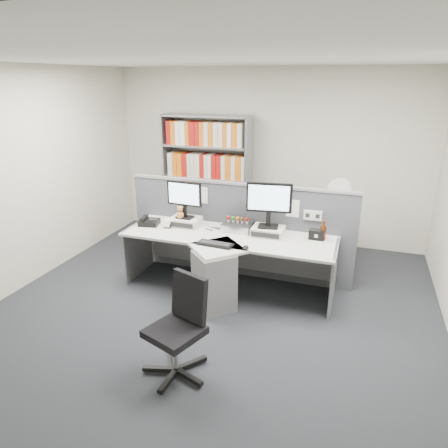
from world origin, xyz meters
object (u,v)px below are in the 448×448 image
(filing_cabinet, at_px, (335,241))
(desk_fan, at_px, (339,193))
(monitor_right, at_px, (269,201))
(shelving_unit, at_px, (207,180))
(desk_phone, at_px, (149,222))
(desk, at_px, (223,262))
(desk_calendar, at_px, (167,224))
(mouse, at_px, (246,248))
(speaker, at_px, (317,235))
(keyboard, at_px, (215,244))
(office_chair, at_px, (180,324))
(cola_bottle, at_px, (323,233))
(monitor_left, at_px, (184,197))
(desktop_pc, at_px, (238,226))

(filing_cabinet, height_order, desk_fan, desk_fan)
(monitor_right, xyz_separation_m, shelving_unit, (-1.35, 1.46, -0.17))
(desk_phone, xyz_separation_m, shelving_unit, (0.20, 1.60, 0.22))
(desk, xyz_separation_m, desk_calendar, (-0.82, 0.21, 0.31))
(desk, height_order, mouse, mouse)
(speaker, bearing_deg, shelving_unit, 143.71)
(desk, relative_size, speaker, 14.51)
(keyboard, bearing_deg, desk, 71.32)
(filing_cabinet, bearing_deg, desk_calendar, -149.61)
(mouse, distance_m, desk_fan, 1.79)
(desk_calendar, distance_m, office_chair, 1.87)
(cola_bottle, xyz_separation_m, office_chair, (-1.02, -1.84, -0.33))
(mouse, bearing_deg, monitor_left, 151.85)
(speaker, distance_m, filing_cabinet, 1.07)
(keyboard, bearing_deg, office_chair, -84.08)
(mouse, relative_size, speaker, 0.60)
(desk_calendar, xyz_separation_m, office_chair, (0.91, -1.61, -0.28))
(desk_phone, relative_size, cola_bottle, 1.15)
(keyboard, height_order, mouse, mouse)
(desk_phone, bearing_deg, monitor_left, 16.70)
(desk_phone, height_order, desk_calendar, desk_calendar)
(desk, xyz_separation_m, shelving_unit, (-0.90, 1.85, 0.52))
(cola_bottle, distance_m, shelving_unit, 2.45)
(desktop_pc, xyz_separation_m, desk_fan, (1.15, 0.95, 0.28))
(desk_calendar, bearing_deg, mouse, -16.97)
(shelving_unit, bearing_deg, desk, -64.04)
(monitor_right, height_order, mouse, monitor_right)
(keyboard, height_order, desk_phone, desk_phone)
(desk, height_order, monitor_right, monitor_right)
(desk_calendar, xyz_separation_m, filing_cabinet, (2.02, 1.18, -0.42))
(desk_calendar, bearing_deg, cola_bottle, 6.69)
(speaker, relative_size, office_chair, 0.20)
(monitor_left, bearing_deg, filing_cabinet, 28.83)
(keyboard, relative_size, filing_cabinet, 0.60)
(monitor_left, bearing_deg, desk_calendar, -135.98)
(mouse, distance_m, office_chair, 1.31)
(keyboard, bearing_deg, desk_fan, 50.87)
(monitor_right, bearing_deg, desktop_pc, 171.21)
(keyboard, relative_size, office_chair, 0.47)
(desktop_pc, xyz_separation_m, cola_bottle, (1.05, -0.01, 0.04))
(desk, bearing_deg, monitor_left, 149.31)
(filing_cabinet, bearing_deg, speaker, -99.79)
(desk_calendar, bearing_deg, desk_fan, 30.38)
(desk_phone, height_order, speaker, speaker)
(mouse, xyz_separation_m, filing_cabinet, (0.88, 1.53, -0.39))
(desk, xyz_separation_m, speaker, (1.03, 0.43, 0.32))
(desk, height_order, shelving_unit, shelving_unit)
(keyboard, bearing_deg, desk_phone, 160.47)
(mouse, xyz_separation_m, cola_bottle, (0.78, 0.57, 0.07))
(monitor_right, relative_size, desk_phone, 1.99)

